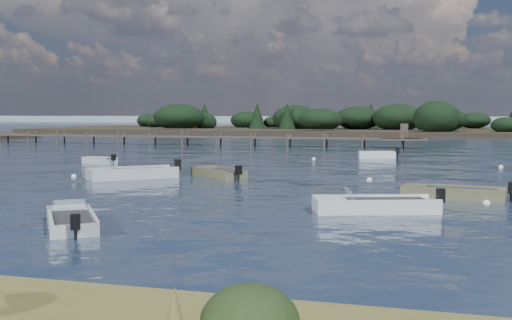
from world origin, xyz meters
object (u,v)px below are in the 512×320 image
(dinghy_extra_b, at_px, (453,195))
(dinghy_mid_grey, at_px, (218,175))
(dinghy_mid_white_a, at_px, (375,208))
(dinghy_near_olive, at_px, (71,223))
(jetty, at_px, (185,137))
(tender_far_grey, at_px, (100,162))
(tender_far_white, at_px, (377,156))
(dinghy_extra_a, at_px, (132,175))

(dinghy_extra_b, xyz_separation_m, dinghy_mid_grey, (-13.40, 5.94, 0.00))
(dinghy_mid_white_a, relative_size, dinghy_near_olive, 1.26)
(dinghy_near_olive, bearing_deg, jetty, 108.63)
(tender_far_grey, xyz_separation_m, dinghy_mid_white_a, (22.56, -18.11, 0.01))
(tender_far_white, height_order, jetty, jetty)
(dinghy_near_olive, relative_size, tender_far_white, 1.19)
(dinghy_mid_white_a, height_order, tender_far_white, dinghy_mid_white_a)
(tender_far_grey, distance_m, dinghy_extra_a, 11.85)
(tender_far_grey, distance_m, dinghy_mid_grey, 14.16)
(dinghy_mid_grey, bearing_deg, jetty, 115.52)
(dinghy_extra_a, distance_m, tender_far_white, 24.46)
(dinghy_mid_white_a, relative_size, dinghy_extra_b, 1.06)
(tender_far_grey, xyz_separation_m, dinghy_extra_b, (25.57, -13.16, 0.00))
(dinghy_mid_white_a, bearing_deg, tender_far_white, 95.40)
(dinghy_mid_white_a, height_order, dinghy_mid_grey, dinghy_mid_white_a)
(dinghy_mid_white_a, bearing_deg, dinghy_extra_a, 149.41)
(dinghy_extra_b, height_order, jetty, jetty)
(dinghy_mid_white_a, relative_size, tender_far_white, 1.49)
(dinghy_mid_grey, height_order, tender_far_white, tender_far_white)
(dinghy_extra_b, distance_m, jetty, 51.15)
(tender_far_grey, xyz_separation_m, dinghy_extra_a, (7.48, -9.19, 0.04))
(dinghy_mid_white_a, bearing_deg, dinghy_mid_grey, 133.66)
(jetty, bearing_deg, dinghy_extra_b, -53.74)
(dinghy_extra_b, bearing_deg, dinghy_mid_grey, 156.08)
(dinghy_mid_grey, height_order, dinghy_extra_a, dinghy_extra_a)
(dinghy_near_olive, distance_m, dinghy_mid_grey, 17.29)
(dinghy_extra_b, xyz_separation_m, jetty, (-30.25, 41.23, 0.84))
(tender_far_white, bearing_deg, dinghy_extra_b, -76.89)
(dinghy_extra_b, height_order, dinghy_mid_grey, dinghy_mid_grey)
(dinghy_extra_b, relative_size, jetty, 0.08)
(dinghy_extra_b, relative_size, dinghy_extra_a, 0.97)
(dinghy_extra_a, bearing_deg, jetty, 108.06)
(dinghy_mid_white_a, height_order, jetty, jetty)
(dinghy_extra_b, bearing_deg, tender_far_grey, 152.76)
(dinghy_extra_a, bearing_deg, tender_far_grey, 129.13)
(tender_far_grey, bearing_deg, dinghy_extra_b, -27.24)
(dinghy_extra_b, bearing_deg, dinghy_extra_a, 167.62)
(dinghy_extra_a, distance_m, jetty, 39.20)
(dinghy_near_olive, bearing_deg, dinghy_mid_grey, 92.86)
(dinghy_near_olive, xyz_separation_m, dinghy_mid_grey, (-0.86, 17.27, 0.01))
(dinghy_extra_a, bearing_deg, dinghy_extra_b, -12.38)
(tender_far_white, bearing_deg, dinghy_near_olive, -100.38)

